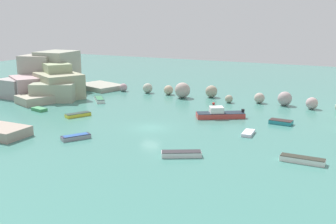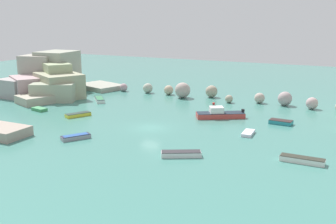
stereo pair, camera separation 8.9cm
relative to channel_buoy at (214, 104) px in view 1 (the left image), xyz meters
name	(u,v)px [view 1 (the left image)]	position (x,y,z in m)	size (l,w,h in m)	color
cove_water	(150,128)	(-2.70, -17.02, -0.23)	(160.00, 160.00, 0.00)	#428175
cliff_headland_left	(51,80)	(-31.37, -3.47, 2.30)	(21.43, 23.87, 7.65)	#9B9D8B
rock_breakwater	(217,94)	(-1.02, 4.31, 0.85)	(40.57, 5.23, 2.76)	#B49198
channel_buoy	(214,104)	(0.00, 0.00, 0.00)	(0.46, 0.46, 0.46)	red
moored_boat_0	(220,114)	(3.74, -7.81, 0.33)	(6.98, 5.29, 1.63)	#C6403B
moored_boat_1	(78,115)	(-15.18, -16.20, 0.03)	(2.79, 3.83, 0.53)	yellow
moored_boat_2	(76,137)	(-8.31, -25.44, 0.05)	(2.84, 3.57, 0.54)	#91939D
moored_boat_3	(248,133)	(9.79, -14.44, -0.04)	(1.37, 2.90, 0.39)	white
moored_boat_4	(281,122)	(12.44, -7.52, 0.06)	(3.15, 1.74, 0.58)	teal
moored_boat_5	(302,160)	(17.41, -21.90, 0.07)	(4.43, 1.23, 0.60)	white
moored_boat_6	(99,99)	(-18.71, -5.81, 0.09)	(3.90, 4.13, 0.61)	white
moored_boat_7	(181,154)	(5.64, -25.57, 0.06)	(4.27, 3.01, 0.59)	silver
moored_boat_8	(39,109)	(-22.93, -15.86, 0.00)	(2.78, 1.85, 0.46)	#3B8E56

